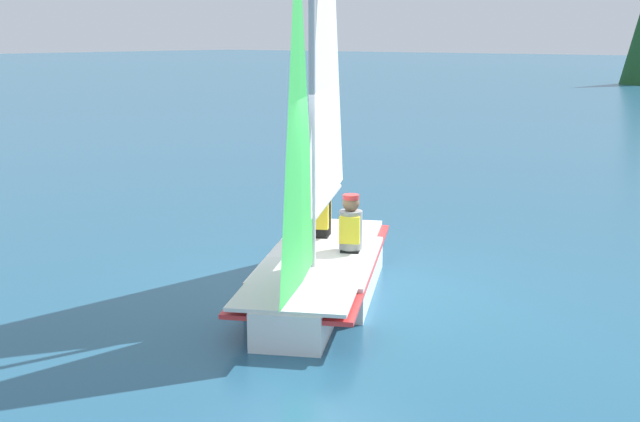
{
  "coord_description": "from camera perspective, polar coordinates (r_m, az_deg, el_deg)",
  "views": [
    {
      "loc": [
        5.99,
        -7.65,
        3.15
      ],
      "look_at": [
        0.0,
        0.0,
        1.02
      ],
      "focal_mm": 45.0,
      "sensor_mm": 36.0,
      "label": 1
    }
  ],
  "objects": [
    {
      "name": "sailor_helm",
      "position": [
        10.36,
        2.2,
        -1.73
      ],
      "size": [
        0.41,
        0.42,
        1.16
      ],
      "rotation": [
        0.0,
        0.0,
        5.21
      ],
      "color": "black",
      "rests_on": "ground_plane"
    },
    {
      "name": "sailboat_main",
      "position": [
        9.98,
        0.02,
        -0.46
      ],
      "size": [
        3.24,
        4.4,
        6.0
      ],
      "rotation": [
        0.0,
        0.0,
        5.21
      ],
      "color": "white",
      "rests_on": "ground_plane"
    },
    {
      "name": "sailor_crew",
      "position": [
        11.11,
        0.03,
        -0.75
      ],
      "size": [
        0.41,
        0.42,
        1.16
      ],
      "rotation": [
        0.0,
        0.0,
        5.21
      ],
      "color": "black",
      "rests_on": "ground_plane"
    },
    {
      "name": "ground_plane",
      "position": [
        10.22,
        0.0,
        -5.61
      ],
      "size": [
        260.0,
        260.0,
        0.0
      ],
      "primitive_type": "plane",
      "color": "#235675"
    }
  ]
}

